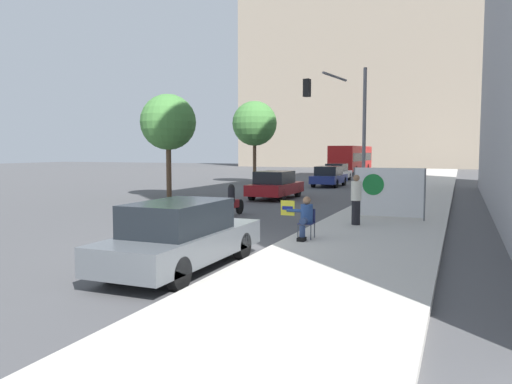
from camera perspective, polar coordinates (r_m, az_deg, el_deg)
The scene contains 15 objects.
ground_plane at distance 13.43m, azimuth -5.26°, elevation -6.35°, with size 160.00×160.00×0.00m, color #4F4F51.
sidewalk_curb at distance 26.90m, azimuth 17.09°, elevation -0.81°, with size 4.10×90.00×0.15m, color beige.
building_backdrop_far at distance 82.77m, azimuth 16.92°, elevation 13.89°, with size 52.00×12.00×32.07m.
seated_protester at distance 13.82m, azimuth 5.62°, elevation -2.80°, with size 0.93×0.77×1.17m.
jogger_on_sidewalk at distance 16.67m, azimuth 11.37°, elevation -0.83°, with size 0.34×0.34×1.65m.
protest_banner at distance 18.27m, azimuth 14.85°, elevation -0.01°, with size 2.50×0.06×1.83m.
traffic_light_pole at distance 23.56m, azimuth 9.89°, elevation 8.79°, with size 3.07×2.83×6.14m.
parked_car_curbside at distance 10.90m, azimuth -8.51°, elevation -5.00°, with size 1.73×4.67×1.50m.
car_on_road_nearest at distance 26.76m, azimuth 2.21°, elevation 0.80°, with size 1.88×4.30×1.49m.
car_on_road_midblock at distance 36.40m, azimuth 8.33°, elevation 1.78°, with size 1.83×4.25×1.47m.
car_on_road_distant at distance 43.35m, azimuth 9.24°, elevation 2.24°, with size 1.72×4.40×1.48m.
city_bus_on_road at distance 56.25m, azimuth 10.84°, elevation 3.84°, with size 2.57×11.43×3.08m.
motorcycle_on_road at distance 19.69m, azimuth -2.79°, elevation -1.19°, with size 0.28×2.09×1.28m.
street_tree_near_curb at distance 27.75m, azimuth -10.01°, elevation 7.83°, with size 3.03×3.03×5.65m.
street_tree_midblock at distance 40.33m, azimuth -0.16°, elevation 7.82°, with size 3.58×3.58×6.55m.
Camera 1 is at (6.12, -11.67, 2.58)m, focal length 35.00 mm.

